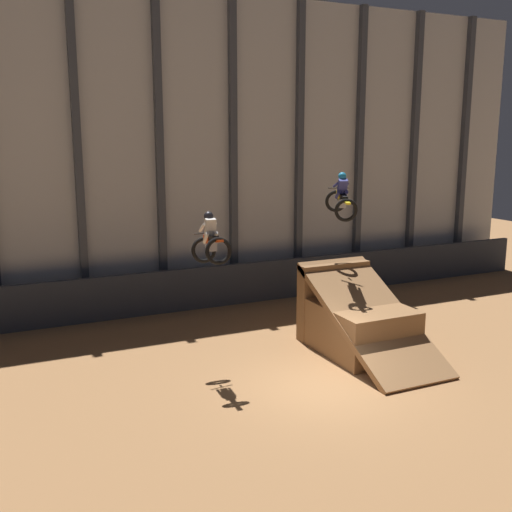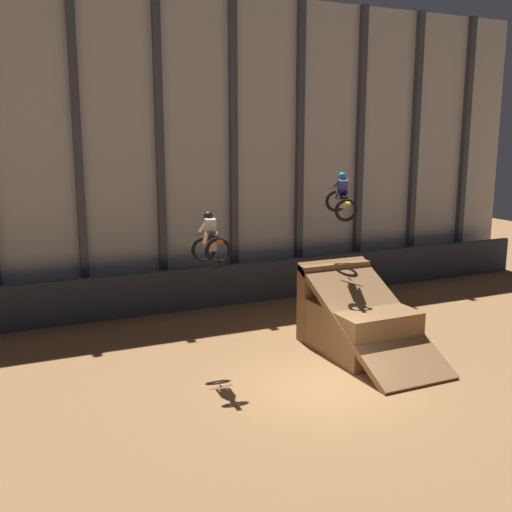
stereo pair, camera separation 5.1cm
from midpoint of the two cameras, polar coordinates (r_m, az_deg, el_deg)
ground_plane at (r=16.48m, az=6.24°, el=-12.42°), size 60.00×60.00×0.00m
arena_back_wall at (r=24.08m, az=-5.80°, el=9.94°), size 32.00×0.40×12.09m
lower_barrier at (r=23.53m, az=-4.46°, el=-2.95°), size 31.36×0.20×1.64m
dirt_ramp at (r=19.19m, az=9.34°, el=-6.09°), size 2.51×4.92×2.70m
rider_bike_left_air at (r=16.33m, az=-4.44°, el=1.33°), size 0.83×1.76×1.55m
rider_bike_right_air at (r=19.36m, az=8.06°, el=5.43°), size 1.21×1.83×1.51m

